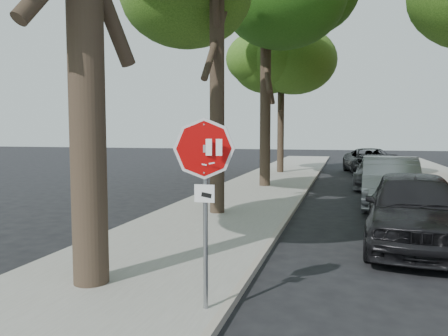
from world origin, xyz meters
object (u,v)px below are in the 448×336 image
object	(u,v)px
stop_sign	(205,176)
car_d	(370,161)
tree_mid_b	(266,9)
tree_far	(281,54)
car_a	(414,208)
car_b	(390,182)
car_c	(378,172)

from	to	relation	value
stop_sign	car_d	world-z (taller)	stop_sign
tree_mid_b	tree_far	world-z (taller)	tree_mid_b
car_a	car_d	bearing A→B (deg)	94.76
tree_mid_b	car_d	bearing A→B (deg)	58.61
tree_mid_b	car_b	distance (m)	9.59
car_a	car_b	xyz separation A→B (m)	(0.00, 5.36, -0.00)
tree_far	car_b	size ratio (longest dim) A/B	1.82
stop_sign	car_a	world-z (taller)	stop_sign
car_b	car_c	world-z (taller)	car_b
stop_sign	tree_far	xyz separation A→B (m)	(-2.02, 21.14, 5.26)
tree_far	car_d	xyz separation A→B (m)	(5.31, 1.23, -6.43)
car_b	car_d	world-z (taller)	car_b
car_d	tree_mid_b	bearing A→B (deg)	-129.35
stop_sign	tree_far	bearing A→B (deg)	95.46
car_c	car_d	world-z (taller)	car_d
car_b	car_c	bearing A→B (deg)	92.61
tree_far	car_d	world-z (taller)	tree_far
tree_mid_b	car_c	bearing A→B (deg)	16.27
stop_sign	tree_far	distance (m)	21.88
tree_far	tree_mid_b	bearing A→B (deg)	-87.56
tree_mid_b	car_c	distance (m)	8.95
car_a	car_c	xyz separation A→B (m)	(0.00, 10.76, -0.11)
car_a	tree_mid_b	bearing A→B (deg)	123.12
tree_far	car_a	size ratio (longest dim) A/B	1.87
car_a	car_d	size ratio (longest dim) A/B	0.88
tree_far	car_d	size ratio (longest dim) A/B	1.65
car_c	stop_sign	bearing A→B (deg)	-97.51
car_c	car_b	bearing A→B (deg)	-85.58
tree_mid_b	car_b	size ratio (longest dim) A/B	2.02
tree_mid_b	car_b	world-z (taller)	tree_mid_b
car_a	car_c	distance (m)	10.76
stop_sign	car_a	distance (m)	5.97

